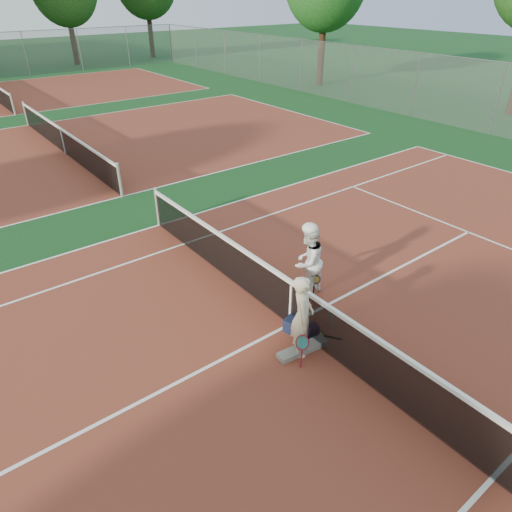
# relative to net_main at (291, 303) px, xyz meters

# --- Properties ---
(ground) EXTENTS (130.00, 130.00, 0.00)m
(ground) POSITION_rel_net_main_xyz_m (0.00, 0.00, -0.51)
(ground) COLOR #0F3A16
(ground) RESTS_ON ground
(court_main) EXTENTS (23.77, 10.97, 0.01)m
(court_main) POSITION_rel_net_main_xyz_m (0.00, 0.00, -0.51)
(court_main) COLOR maroon
(court_main) RESTS_ON ground
(court_far_a) EXTENTS (23.77, 10.97, 0.01)m
(court_far_a) POSITION_rel_net_main_xyz_m (0.00, 13.50, -0.51)
(court_far_a) COLOR maroon
(court_far_a) RESTS_ON ground
(net_main) EXTENTS (0.10, 10.98, 1.02)m
(net_main) POSITION_rel_net_main_xyz_m (0.00, 0.00, 0.00)
(net_main) COLOR black
(net_main) RESTS_ON ground
(net_far_a) EXTENTS (0.10, 10.98, 1.02)m
(net_far_a) POSITION_rel_net_main_xyz_m (0.00, 13.50, 0.00)
(net_far_a) COLOR black
(net_far_a) RESTS_ON ground
(fence_right) EXTENTS (0.06, 54.50, 3.00)m
(fence_right) POSITION_rel_net_main_xyz_m (16.00, 6.75, 0.99)
(fence_right) COLOR slate
(fence_right) RESTS_ON ground
(player_a) EXTENTS (0.67, 0.69, 1.59)m
(player_a) POSITION_rel_net_main_xyz_m (-0.35, -0.67, 0.28)
(player_a) COLOR beige
(player_a) RESTS_ON ground
(player_b) EXTENTS (0.91, 0.78, 1.62)m
(player_b) POSITION_rel_net_main_xyz_m (0.96, 0.58, 0.30)
(player_b) COLOR white
(player_b) RESTS_ON ground
(racket_red) EXTENTS (0.32, 0.32, 0.59)m
(racket_red) POSITION_rel_net_main_xyz_m (-0.54, -0.91, -0.22)
(racket_red) COLOR maroon
(racket_red) RESTS_ON ground
(racket_black_held) EXTENTS (0.34, 0.33, 0.58)m
(racket_black_held) POSITION_rel_net_main_xyz_m (1.00, 0.38, -0.22)
(racket_black_held) COLOR black
(racket_black_held) RESTS_ON ground
(racket_spare) EXTENTS (0.56, 0.65, 0.03)m
(racket_spare) POSITION_rel_net_main_xyz_m (0.21, -0.55, -0.49)
(racket_spare) COLOR black
(racket_spare) RESTS_ON ground
(sports_bag_navy) EXTENTS (0.41, 0.33, 0.28)m
(sports_bag_navy) POSITION_rel_net_main_xyz_m (-0.05, -0.14, -0.37)
(sports_bag_navy) COLOR black
(sports_bag_navy) RESTS_ON ground
(sports_bag_purple) EXTENTS (0.31, 0.24, 0.22)m
(sports_bag_purple) POSITION_rel_net_main_xyz_m (0.10, -0.48, -0.40)
(sports_bag_purple) COLOR black
(sports_bag_purple) RESTS_ON ground
(net_cover_canvas) EXTENTS (1.02, 0.35, 0.10)m
(net_cover_canvas) POSITION_rel_net_main_xyz_m (-0.32, -0.71, -0.46)
(net_cover_canvas) COLOR slate
(net_cover_canvas) RESTS_ON ground
(water_bottle) EXTENTS (0.09, 0.09, 0.30)m
(water_bottle) POSITION_rel_net_main_xyz_m (0.63, -0.46, -0.36)
(water_bottle) COLOR silver
(water_bottle) RESTS_ON ground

